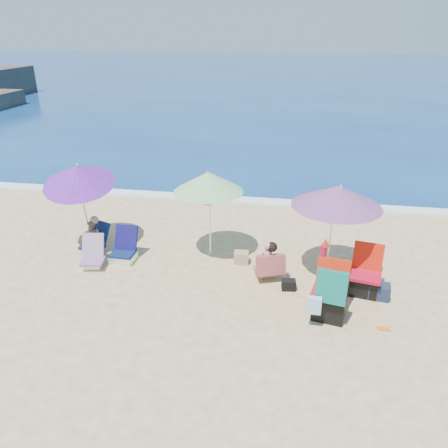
% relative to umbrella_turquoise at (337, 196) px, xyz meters
% --- Properties ---
extents(ground, '(120.00, 120.00, 0.00)m').
position_rel_umbrella_turquoise_xyz_m(ground, '(-1.77, -1.25, -1.70)').
color(ground, '#D8BC84').
rests_on(ground, ground).
extents(sea, '(120.00, 80.00, 0.12)m').
position_rel_umbrella_turquoise_xyz_m(sea, '(-1.77, 43.75, -1.75)').
color(sea, navy).
rests_on(sea, ground).
extents(foam, '(120.00, 0.50, 0.04)m').
position_rel_umbrella_turquoise_xyz_m(foam, '(-1.77, 3.85, -1.68)').
color(foam, white).
rests_on(foam, ground).
extents(umbrella_turquoise, '(2.06, 2.06, 1.94)m').
position_rel_umbrella_turquoise_xyz_m(umbrella_turquoise, '(0.00, 0.00, 0.00)').
color(umbrella_turquoise, white).
rests_on(umbrella_turquoise, ground).
extents(umbrella_striped, '(1.84, 1.84, 1.93)m').
position_rel_umbrella_turquoise_xyz_m(umbrella_striped, '(-2.51, 0.47, -0.02)').
color(umbrella_striped, white).
rests_on(umbrella_striped, ground).
extents(umbrella_blue, '(1.78, 1.83, 2.09)m').
position_rel_umbrella_turquoise_xyz_m(umbrella_blue, '(-5.29, 0.35, 0.00)').
color(umbrella_blue, silver).
rests_on(umbrella_blue, ground).
extents(furled_umbrella, '(0.15, 0.15, 1.30)m').
position_rel_umbrella_turquoise_xyz_m(furled_umbrella, '(-0.22, -0.98, -0.99)').
color(furled_umbrella, red).
rests_on(furled_umbrella, ground).
extents(chair_navy, '(0.51, 0.63, 0.69)m').
position_rel_umbrella_turquoise_xyz_m(chair_navy, '(-4.27, -0.02, -1.52)').
color(chair_navy, '#0B1F41').
rests_on(chair_navy, ground).
extents(chair_rainbow, '(0.61, 0.66, 0.63)m').
position_rel_umbrella_turquoise_xyz_m(chair_rainbow, '(-4.84, -0.37, -1.54)').
color(chair_rainbow, '#CA4947').
rests_on(chair_rainbow, ground).
extents(camp_chair_left, '(0.62, 0.66, 0.94)m').
position_rel_umbrella_turquoise_xyz_m(camp_chair_left, '(0.60, -0.48, -1.42)').
color(camp_chair_left, '#B20C29').
rests_on(camp_chair_left, ground).
extents(camp_chair_right, '(0.70, 0.82, 1.02)m').
position_rel_umbrella_turquoise_xyz_m(camp_chair_right, '(-0.08, -1.38, -1.34)').
color(camp_chair_right, '#B90D2E').
rests_on(camp_chair_right, ground).
extents(person_center, '(0.66, 0.59, 0.82)m').
position_rel_umbrella_turquoise_xyz_m(person_center, '(-1.19, -0.34, -1.31)').
color(person_center, tan).
rests_on(person_center, ground).
extents(person_left, '(0.65, 0.73, 0.84)m').
position_rel_umbrella_turquoise_xyz_m(person_left, '(-5.02, 0.18, -1.32)').
color(person_left, tan).
rests_on(person_left, ground).
extents(bag_tan, '(0.32, 0.24, 0.26)m').
position_rel_umbrella_turquoise_xyz_m(bag_tan, '(-1.79, 0.24, -1.57)').
color(bag_tan, '#A0825B').
rests_on(bag_tan, ground).
extents(bag_navy_b, '(0.41, 0.32, 0.28)m').
position_rel_umbrella_turquoise_xyz_m(bag_navy_b, '(0.87, -0.63, -1.56)').
color(bag_navy_b, '#1B243D').
rests_on(bag_navy_b, ground).
extents(bag_black_b, '(0.28, 0.21, 0.20)m').
position_rel_umbrella_turquoise_xyz_m(bag_black_b, '(-0.77, -0.62, -1.60)').
color(bag_black_b, black).
rests_on(bag_black_b, ground).
extents(orange_item, '(0.21, 0.11, 0.03)m').
position_rel_umbrella_turquoise_xyz_m(orange_item, '(0.82, -1.58, -1.69)').
color(orange_item, orange).
rests_on(orange_item, ground).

